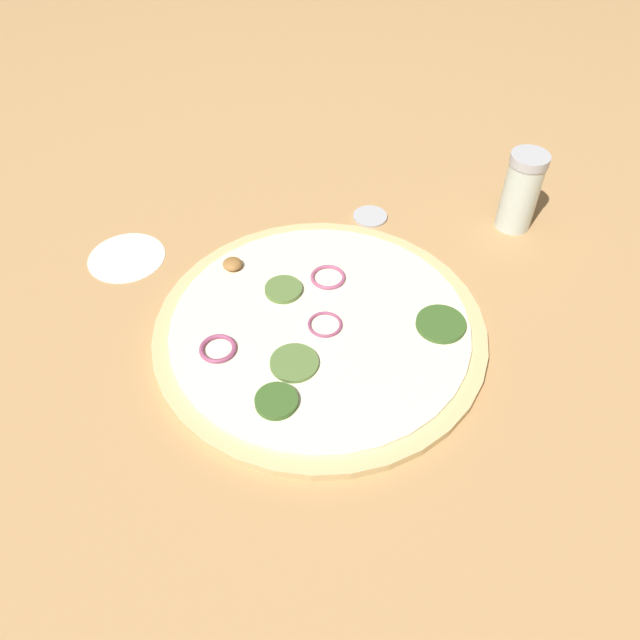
% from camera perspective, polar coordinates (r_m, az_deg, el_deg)
% --- Properties ---
extents(ground_plane, '(3.00, 3.00, 0.00)m').
position_cam_1_polar(ground_plane, '(0.70, 0.00, -1.17)').
color(ground_plane, tan).
extents(pizza, '(0.37, 0.37, 0.03)m').
position_cam_1_polar(pizza, '(0.69, -0.02, -0.77)').
color(pizza, '#D6B77A').
rests_on(pizza, ground_plane).
extents(spice_jar, '(0.05, 0.05, 0.11)m').
position_cam_1_polar(spice_jar, '(0.84, 17.89, 11.15)').
color(spice_jar, silver).
rests_on(spice_jar, ground_plane).
extents(loose_cap, '(0.05, 0.05, 0.01)m').
position_cam_1_polar(loose_cap, '(0.85, 4.61, 9.51)').
color(loose_cap, '#B2B2B7').
rests_on(loose_cap, ground_plane).
extents(flour_patch, '(0.10, 0.10, 0.00)m').
position_cam_1_polar(flour_patch, '(0.82, -17.27, 5.50)').
color(flour_patch, white).
rests_on(flour_patch, ground_plane).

